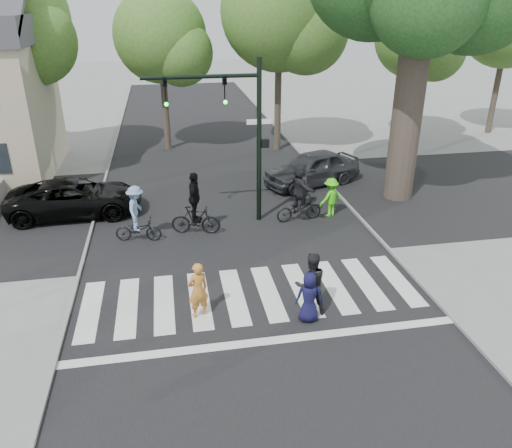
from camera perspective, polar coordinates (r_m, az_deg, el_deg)
The scene contains 21 objects.
ground at distance 13.74m, azimuth 0.22°, elevation -10.26°, with size 120.00×120.00×0.00m, color gray.
road_stem at distance 18.01m, azimuth -2.72°, elevation -1.27°, with size 10.00×70.00×0.01m, color black.
road_cross at distance 20.73m, azimuth -3.86°, elevation 2.29°, with size 70.00×10.00×0.01m, color black.
curb_left at distance 18.11m, azimuth -18.76°, elevation -2.33°, with size 0.10×70.00×0.10m, color gray.
curb_right at distance 19.24m, azimuth 12.34°, elevation 0.07°, with size 0.10×70.00×0.10m, color gray.
crosswalk at distance 14.27m, azimuth -0.28°, elevation -8.74°, with size 10.00×3.85×0.01m.
traffic_signal at distance 17.89m, azimuth -2.36°, elevation 11.81°, with size 4.45×0.29×6.00m.
bg_tree_1 at distance 27.40m, azimuth -26.02°, elevation 19.80°, with size 6.09×5.80×9.80m.
bg_tree_2 at distance 27.78m, azimuth -10.33°, elevation 19.94°, with size 5.04×4.80×8.40m.
bg_tree_3 at distance 27.13m, azimuth 3.49°, elevation 22.62°, with size 6.30×6.00×10.20m.
bg_tree_4 at distance 30.83m, azimuth 18.37°, elevation 19.30°, with size 4.83×4.60×8.15m.
pedestrian_woman at distance 13.33m, azimuth -6.65°, elevation -7.52°, with size 0.58×0.38×1.60m, color orange.
pedestrian_child at distance 13.19m, azimuth 6.08°, elevation -8.31°, with size 0.70×0.45×1.43m, color #121237.
pedestrian_adult at distance 13.38m, azimuth 6.25°, elevation -6.85°, with size 0.88×0.69×1.81m, color black.
cyclist_left at distance 17.72m, azimuth -13.44°, elevation 0.72°, with size 1.67×1.13×2.03m.
cyclist_mid at distance 17.88m, azimuth -6.97°, elevation 1.69°, with size 1.84×1.15×2.31m.
cyclist_right at distance 18.87m, azimuth 5.00°, elevation 3.27°, with size 1.87×1.74×2.29m.
car_suv at distance 20.68m, azimuth -20.00°, elevation 2.82°, with size 2.33×5.06×1.41m, color black.
car_grey at distance 22.84m, azimuth 6.40°, elevation 6.36°, with size 1.82×4.51×1.54m, color #34363A.
bystander_hivis at distance 19.52m, azimuth 8.53°, elevation 3.03°, with size 1.00×0.57×1.54m, color #47E015.
bystander_dark at distance 20.13m, azimuth 5.15°, elevation 4.19°, with size 0.64×0.42×1.74m, color black.
Camera 1 is at (-2.09, -11.08, 7.84)m, focal length 35.00 mm.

